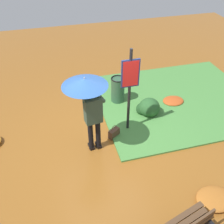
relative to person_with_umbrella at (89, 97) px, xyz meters
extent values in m
plane|color=brown|center=(-0.30, -0.14, -1.55)|extent=(18.00, 18.00, 0.00)
cube|color=#47843D|center=(-2.97, -1.38, -1.53)|extent=(4.80, 4.00, 0.05)
cylinder|color=black|center=(-0.17, -0.01, -1.12)|extent=(0.12, 0.12, 0.86)
cylinder|color=black|center=(0.01, -0.01, -1.12)|extent=(0.12, 0.12, 0.86)
cube|color=black|center=(-0.17, -0.05, -1.51)|extent=(0.14, 0.23, 0.08)
cube|color=black|center=(0.01, -0.05, -1.51)|extent=(0.14, 0.23, 0.08)
cube|color=#334738|center=(-0.08, -0.01, -0.37)|extent=(0.41, 0.29, 0.64)
sphere|color=tan|center=(-0.08, -0.01, 0.09)|extent=(0.20, 0.20, 0.20)
ellipsoid|color=black|center=(-0.08, -0.01, 0.12)|extent=(0.20, 0.20, 0.15)
cylinder|color=#334738|center=(-0.29, -0.04, -0.16)|extent=(0.18, 0.13, 0.18)
cylinder|color=#334738|center=(-0.25, -0.05, -0.07)|extent=(0.24, 0.11, 0.33)
cube|color=black|center=(-0.17, -0.03, 0.07)|extent=(0.07, 0.03, 0.14)
cylinder|color=#334738|center=(0.08, -0.01, -0.13)|extent=(0.11, 0.10, 0.09)
cylinder|color=#334738|center=(0.07, 0.00, -0.04)|extent=(0.10, 0.09, 0.23)
cylinder|color=#A5A5AD|center=(0.06, 0.01, 0.27)|extent=(0.02, 0.02, 0.41)
cone|color=#264C8C|center=(0.06, 0.01, 0.37)|extent=(0.96, 0.96, 0.16)
sphere|color=#A5A5AD|center=(0.06, 0.01, 0.48)|extent=(0.02, 0.02, 0.02)
cylinder|color=black|center=(-1.07, -0.48, -0.40)|extent=(0.07, 0.07, 2.30)
cube|color=navy|center=(-1.07, -0.47, 0.15)|extent=(0.44, 0.04, 0.70)
cube|color=red|center=(-1.07, -0.45, 0.15)|extent=(0.38, 0.01, 0.64)
cube|color=#4C3323|center=(-0.64, -0.28, -1.43)|extent=(0.33, 0.27, 0.24)
torus|color=#4C3323|center=(-0.64, -0.28, -1.27)|extent=(0.16, 0.10, 0.18)
cube|color=#513823|center=(-0.90, 2.48, -1.09)|extent=(1.37, 0.48, 0.04)
cylinder|color=#2D5138|center=(-1.17, -1.78, -1.15)|extent=(0.40, 0.40, 0.80)
torus|color=black|center=(-1.17, -1.78, -0.74)|extent=(0.42, 0.42, 0.04)
ellipsoid|color=#285628|center=(-1.85, -0.91, -1.29)|extent=(0.59, 0.59, 0.53)
ellipsoid|color=#1E421E|center=(-1.68, -1.00, -1.38)|extent=(0.35, 0.35, 0.35)
ellipsoid|color=#A86023|center=(-2.08, 2.07, -1.47)|extent=(0.76, 0.61, 0.17)
ellipsoid|color=#B74C1E|center=(-2.80, -1.28, -1.48)|extent=(0.65, 0.52, 0.14)
camera|label=1|loc=(0.67, 4.38, 3.00)|focal=40.73mm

